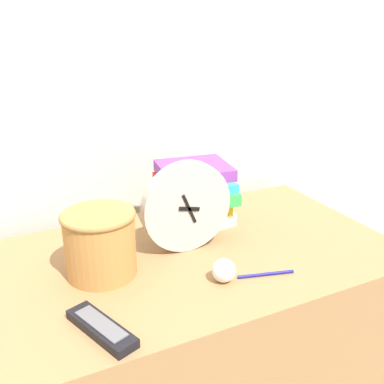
% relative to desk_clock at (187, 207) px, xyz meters
% --- Properties ---
extents(wall_back, '(6.00, 0.04, 2.40)m').
position_rel_desk_clock_xyz_m(wall_back, '(-0.05, 0.35, 0.37)').
color(wall_back, beige).
rests_on(wall_back, ground_plane).
extents(desk, '(1.19, 0.62, 0.70)m').
position_rel_desk_clock_xyz_m(desk, '(-0.05, -0.03, -0.47)').
color(desk, olive).
rests_on(desk, ground_plane).
extents(desk_clock, '(0.25, 0.03, 0.25)m').
position_rel_desk_clock_xyz_m(desk_clock, '(0.00, 0.00, 0.00)').
color(desk_clock, '#B7B2A8').
rests_on(desk_clock, desk).
extents(book_stack, '(0.25, 0.22, 0.20)m').
position_rel_desk_clock_xyz_m(book_stack, '(0.09, 0.13, -0.02)').
color(book_stack, white).
rests_on(book_stack, desk).
extents(basket, '(0.18, 0.18, 0.16)m').
position_rel_desk_clock_xyz_m(basket, '(-0.24, -0.02, -0.04)').
color(basket, '#B27A3D').
rests_on(basket, desk).
extents(tv_remote, '(0.11, 0.19, 0.02)m').
position_rel_desk_clock_xyz_m(tv_remote, '(-0.30, -0.24, -0.11)').
color(tv_remote, black).
rests_on(tv_remote, desk).
extents(crumpled_paper_ball, '(0.06, 0.06, 0.06)m').
position_rel_desk_clock_xyz_m(crumpled_paper_ball, '(0.01, -0.18, -0.10)').
color(crumpled_paper_ball, white).
rests_on(crumpled_paper_ball, desk).
extents(pen, '(0.14, 0.04, 0.01)m').
position_rel_desk_clock_xyz_m(pen, '(0.11, -0.21, -0.12)').
color(pen, navy).
rests_on(pen, desk).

